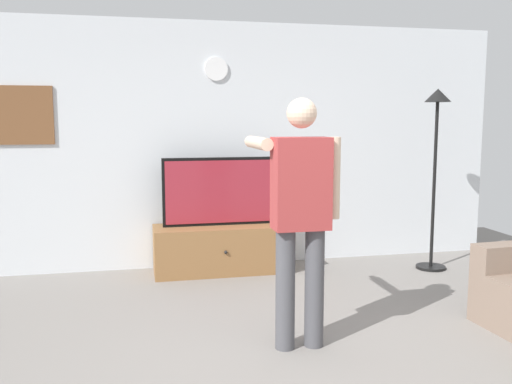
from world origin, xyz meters
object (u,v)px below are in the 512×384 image
object	(u,v)px
floor_lamp	(436,141)
person_standing_nearer_lamp	(300,209)
framed_picture	(17,115)
television	(221,191)
wall_clock	(216,69)
tv_stand	(222,249)

from	to	relation	value
floor_lamp	person_standing_nearer_lamp	size ratio (longest dim) A/B	1.10
framed_picture	television	bearing A→B (deg)	-6.90
person_standing_nearer_lamp	framed_picture	bearing A→B (deg)	133.76
television	wall_clock	bearing A→B (deg)	90.00
television	floor_lamp	size ratio (longest dim) A/B	0.63
tv_stand	person_standing_nearer_lamp	world-z (taller)	person_standing_nearer_lamp
framed_picture	floor_lamp	size ratio (longest dim) A/B	0.36
tv_stand	television	distance (m)	0.62
tv_stand	television	size ratio (longest dim) A/B	1.17
tv_stand	framed_picture	xyz separation A→B (m)	(-2.06, 0.30, 1.43)
framed_picture	person_standing_nearer_lamp	bearing A→B (deg)	-46.24
tv_stand	wall_clock	bearing A→B (deg)	90.00
television	person_standing_nearer_lamp	size ratio (longest dim) A/B	0.69
tv_stand	person_standing_nearer_lamp	distance (m)	2.25
floor_lamp	framed_picture	bearing A→B (deg)	171.19
tv_stand	floor_lamp	world-z (taller)	floor_lamp
wall_clock	floor_lamp	distance (m)	2.50
tv_stand	framed_picture	world-z (taller)	framed_picture
wall_clock	framed_picture	world-z (taller)	wall_clock
floor_lamp	television	bearing A→B (deg)	169.47
wall_clock	person_standing_nearer_lamp	size ratio (longest dim) A/B	0.14
wall_clock	person_standing_nearer_lamp	xyz separation A→B (m)	(0.24, -2.39, -1.17)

